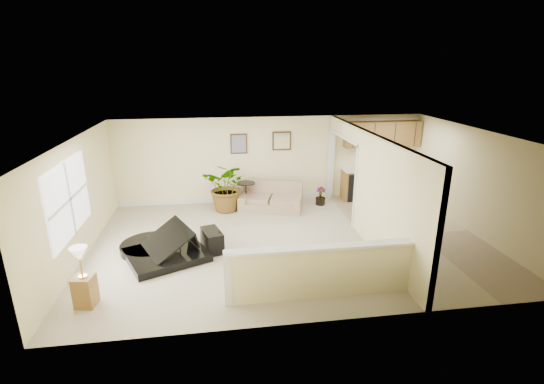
{
  "coord_description": "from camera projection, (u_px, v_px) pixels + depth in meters",
  "views": [
    {
      "loc": [
        -1.6,
        -8.19,
        3.97
      ],
      "look_at": [
        -0.36,
        0.4,
        1.1
      ],
      "focal_mm": 26.0,
      "sensor_mm": 36.0,
      "label": 1
    }
  ],
  "objects": [
    {
      "name": "loveseat",
      "position": [
        271.0,
        196.0,
        11.16
      ],
      "size": [
        1.99,
        1.44,
        0.98
      ],
      "rotation": [
        0.0,
        0.0,
        -0.29
      ],
      "color": "#9F7F65",
      "rests_on": "floor"
    },
    {
      "name": "floor",
      "position": [
        290.0,
        242.0,
        9.16
      ],
      "size": [
        9.0,
        9.0,
        0.0
      ],
      "primitive_type": "plane",
      "color": "#B5A98D",
      "rests_on": "ground"
    },
    {
      "name": "front_wall",
      "position": [
        328.0,
        251.0,
        5.95
      ],
      "size": [
        9.0,
        0.04,
        2.5
      ],
      "primitive_type": "cube",
      "color": "beige",
      "rests_on": "floor"
    },
    {
      "name": "wall_art_left",
      "position": [
        239.0,
        144.0,
        11.28
      ],
      "size": [
        0.48,
        0.04,
        0.58
      ],
      "color": "#362613",
      "rests_on": "back_wall"
    },
    {
      "name": "pony_half_wall",
      "position": [
        319.0,
        271.0,
        6.85
      ],
      "size": [
        3.42,
        0.22,
        1.0
      ],
      "color": "beige",
      "rests_on": "floor"
    },
    {
      "name": "interior_partition",
      "position": [
        364.0,
        185.0,
        9.26
      ],
      "size": [
        0.18,
        5.99,
        2.5
      ],
      "color": "beige",
      "rests_on": "floor"
    },
    {
      "name": "small_plant",
      "position": [
        320.0,
        197.0,
        11.48
      ],
      "size": [
        0.35,
        0.35,
        0.53
      ],
      "color": "black",
      "rests_on": "floor"
    },
    {
      "name": "piano",
      "position": [
        163.0,
        229.0,
        8.33
      ],
      "size": [
        2.23,
        2.18,
        1.47
      ],
      "rotation": [
        0.0,
        0.0,
        0.43
      ],
      "color": "black",
      "rests_on": "floor"
    },
    {
      "name": "kitchen_vinyl",
      "position": [
        417.0,
        233.0,
        9.59
      ],
      "size": [
        2.7,
        6.0,
        0.01
      ],
      "primitive_type": "cube",
      "color": "tan",
      "rests_on": "floor"
    },
    {
      "name": "palm_plant",
      "position": [
        228.0,
        187.0,
        10.88
      ],
      "size": [
        1.59,
        1.51,
        1.4
      ],
      "color": "black",
      "rests_on": "floor"
    },
    {
      "name": "piano_bench",
      "position": [
        212.0,
        240.0,
        8.69
      ],
      "size": [
        0.54,
        0.77,
        0.46
      ],
      "primitive_type": "cube",
      "rotation": [
        0.0,
        0.0,
        0.29
      ],
      "color": "black",
      "rests_on": "floor"
    },
    {
      "name": "left_window",
      "position": [
        68.0,
        199.0,
        7.63
      ],
      "size": [
        0.05,
        2.15,
        1.45
      ],
      "primitive_type": "cube",
      "color": "white",
      "rests_on": "left_wall"
    },
    {
      "name": "right_wall",
      "position": [
        476.0,
        182.0,
        9.38
      ],
      "size": [
        0.04,
        6.0,
        2.5
      ],
      "primitive_type": "cube",
      "color": "beige",
      "rests_on": "floor"
    },
    {
      "name": "wall_mirror",
      "position": [
        282.0,
        141.0,
        11.43
      ],
      "size": [
        0.55,
        0.04,
        0.55
      ],
      "color": "#362613",
      "rests_on": "back_wall"
    },
    {
      "name": "lamp_stand",
      "position": [
        84.0,
        281.0,
        6.62
      ],
      "size": [
        0.37,
        0.37,
        1.09
      ],
      "color": "olive",
      "rests_on": "floor"
    },
    {
      "name": "ceiling",
      "position": [
        291.0,
        135.0,
        8.38
      ],
      "size": [
        9.0,
        6.0,
        0.04
      ],
      "primitive_type": "cube",
      "color": "white",
      "rests_on": "back_wall"
    },
    {
      "name": "back_wall",
      "position": [
        271.0,
        159.0,
        11.59
      ],
      "size": [
        9.0,
        0.04,
        2.5
      ],
      "primitive_type": "cube",
      "color": "beige",
      "rests_on": "floor"
    },
    {
      "name": "kitchen_cabinets",
      "position": [
        377.0,
        170.0,
        11.89
      ],
      "size": [
        2.36,
        0.65,
        2.33
      ],
      "color": "olive",
      "rests_on": "floor"
    },
    {
      "name": "left_wall",
      "position": [
        77.0,
        200.0,
        8.16
      ],
      "size": [
        0.04,
        6.0,
        2.5
      ],
      "primitive_type": "cube",
      "color": "beige",
      "rests_on": "floor"
    },
    {
      "name": "accent_table",
      "position": [
        246.0,
        192.0,
        11.18
      ],
      "size": [
        0.51,
        0.51,
        0.75
      ],
      "color": "black",
      "rests_on": "floor"
    }
  ]
}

